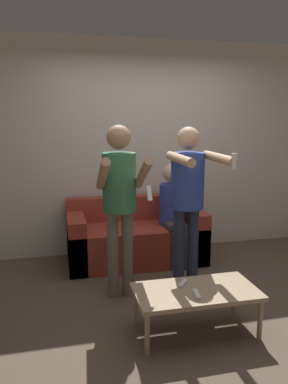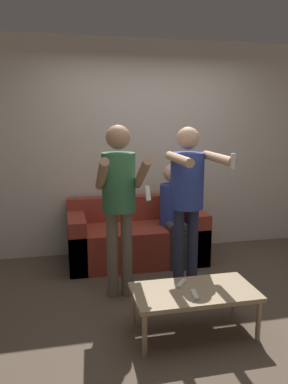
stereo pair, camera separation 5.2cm
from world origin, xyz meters
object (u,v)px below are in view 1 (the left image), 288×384
couch (136,238)px  person_seated (173,208)px  person_standing_left (120,193)px  person_standing_right (188,189)px  remote_near (197,294)px  remote_far (183,283)px  coffee_table (196,294)px

couch → person_seated: (0.44, -0.13, 0.39)m
person_standing_left → couch: bearing=69.3°
person_standing_right → remote_near: person_standing_right is taller
person_standing_right → person_standing_left: bearing=179.3°
person_standing_left → person_standing_right: bearing=-0.7°
person_standing_left → remote_far: person_standing_left is taller
couch → remote_near: couch is taller
couch → coffee_table: (0.15, -1.67, 0.05)m
person_standing_left → remote_far: 1.02m
couch → person_standing_left: (-0.34, -0.90, 0.76)m
remote_far → person_standing_right: bearing=68.0°
person_standing_left → remote_near: 1.18m
person_standing_left → remote_near: size_ratio=10.91×
person_standing_left → remote_near: bearing=-62.4°
person_seated → remote_near: person_seated is taller
couch → remote_far: size_ratio=11.70×
remote_near → remote_far: size_ratio=1.10×
coffee_table → remote_far: 0.14m
person_seated → person_standing_left: bearing=-135.4°
person_standing_right → remote_far: bearing=-112.0°
person_seated → remote_far: size_ratio=8.61×
person_standing_right → remote_far: 0.97m
coffee_table → remote_far: bearing=123.4°
person_standing_right → remote_far: size_ratio=11.82×
person_standing_right → coffee_table: person_standing_right is taller
person_standing_left → person_seated: person_standing_left is taller
remote_near → remote_far: same height
couch → coffee_table: 1.67m
person_standing_left → coffee_table: (0.49, -0.77, -0.71)m
coffee_table → remote_near: size_ratio=6.50×
person_seated → remote_far: bearing=-104.2°
coffee_table → couch: bearing=95.1°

